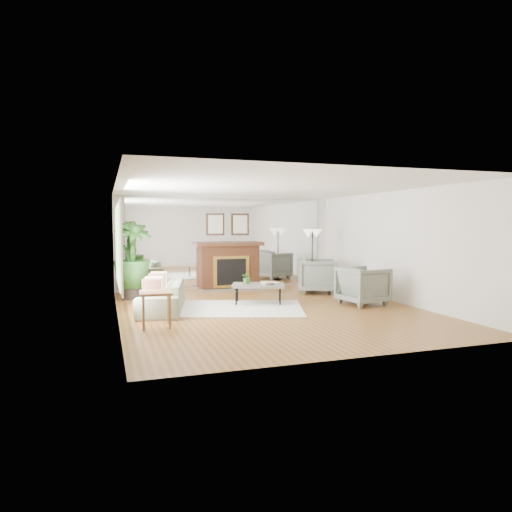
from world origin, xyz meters
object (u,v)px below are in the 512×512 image
object	(u,v)px
fireplace	(230,265)
sofa	(162,296)
coffee_table	(258,286)
floor_lamp	(312,238)
armchair_front	(363,285)
side_table	(156,297)
potted_ficus	(132,257)
armchair_back	(318,276)

from	to	relation	value
fireplace	sofa	bearing A→B (deg)	-128.89
coffee_table	floor_lamp	distance (m)	2.69
coffee_table	armchair_front	size ratio (longest dim) A/B	1.41
side_table	potted_ficus	size ratio (longest dim) A/B	0.33
armchair_front	fireplace	bearing A→B (deg)	24.37
coffee_table	armchair_back	size ratio (longest dim) A/B	1.34
side_table	coffee_table	bearing A→B (deg)	33.17
sofa	armchair_front	world-z (taller)	armchair_front
fireplace	floor_lamp	size ratio (longest dim) A/B	1.26
coffee_table	armchair_back	bearing A→B (deg)	29.75
side_table	armchair_front	bearing A→B (deg)	10.37
coffee_table	armchair_back	world-z (taller)	armchair_back
sofa	armchair_front	bearing A→B (deg)	94.28
armchair_front	sofa	bearing A→B (deg)	72.77
fireplace	armchair_back	xyz separation A→B (m)	(1.94, -1.42, -0.22)
armchair_back	potted_ficus	xyz separation A→B (m)	(-4.54, 0.55, 0.55)
armchair_back	floor_lamp	size ratio (longest dim) A/B	0.59
coffee_table	armchair_back	xyz separation A→B (m)	(1.98, 1.13, 0.02)
armchair_back	coffee_table	bearing A→B (deg)	141.12
sofa	side_table	size ratio (longest dim) A/B	3.36
potted_ficus	floor_lamp	size ratio (longest dim) A/B	1.13
armchair_back	potted_ficus	bearing A→B (deg)	104.45
sofa	side_table	xyz separation A→B (m)	(-0.27, -1.46, 0.21)
sofa	armchair_back	bearing A→B (deg)	119.27
fireplace	coffee_table	size ratio (longest dim) A/B	1.59
armchair_front	floor_lamp	size ratio (longest dim) A/B	0.56
fireplace	side_table	bearing A→B (deg)	-120.33
side_table	fireplace	bearing A→B (deg)	59.67
fireplace	potted_ficus	xyz separation A→B (m)	(-2.60, -0.87, 0.32)
side_table	potted_ficus	xyz separation A→B (m)	(-0.20, 3.23, 0.47)
armchair_back	floor_lamp	distance (m)	1.02
armchair_front	floor_lamp	distance (m)	2.43
armchair_back	armchair_front	world-z (taller)	armchair_back
armchair_front	side_table	world-z (taller)	armchair_front
sofa	side_table	world-z (taller)	side_table
fireplace	armchair_front	distance (m)	3.91
sofa	fireplace	bearing A→B (deg)	153.76
sofa	potted_ficus	distance (m)	1.95
coffee_table	sofa	distance (m)	2.09
coffee_table	potted_ficus	bearing A→B (deg)	146.67
sofa	side_table	distance (m)	1.50
coffee_table	floor_lamp	world-z (taller)	floor_lamp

